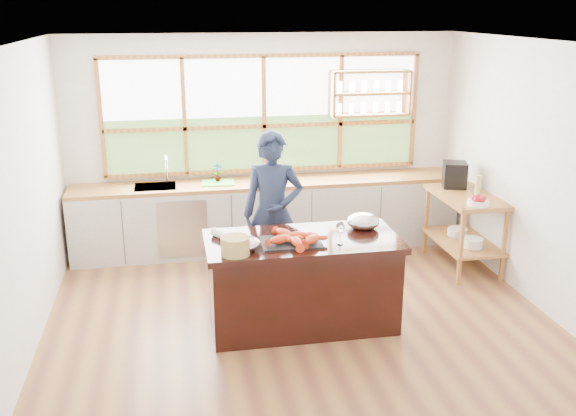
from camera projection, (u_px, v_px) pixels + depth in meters
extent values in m
plane|color=olive|center=(298.00, 315.00, 6.55)|extent=(5.00, 5.00, 0.00)
cube|color=white|center=(264.00, 141.00, 8.25)|extent=(5.00, 0.02, 2.70)
cube|color=white|center=(369.00, 282.00, 4.03)|extent=(5.00, 0.02, 2.70)
cube|color=white|center=(24.00, 201.00, 5.71)|extent=(0.02, 4.50, 2.70)
cube|color=white|center=(537.00, 175.00, 6.58)|extent=(0.02, 4.50, 2.70)
cube|color=silver|center=(299.00, 42.00, 5.73)|extent=(5.00, 4.50, 0.02)
cube|color=#A37933|center=(264.00, 114.00, 8.12)|extent=(4.05, 0.06, 1.50)
cube|color=white|center=(263.00, 86.00, 8.03)|extent=(3.98, 0.01, 0.75)
cube|color=#355E20|center=(264.00, 143.00, 8.25)|extent=(3.98, 0.01, 0.70)
cube|color=#A37933|center=(371.00, 71.00, 8.09)|extent=(1.00, 0.28, 0.03)
cube|color=#A37933|center=(370.00, 93.00, 8.17)|extent=(1.00, 0.28, 0.03)
cube|color=#A37933|center=(369.00, 115.00, 8.26)|extent=(1.00, 0.28, 0.03)
cube|color=#A37933|center=(332.00, 94.00, 8.09)|extent=(0.03, 0.28, 0.55)
cube|color=#A37933|center=(407.00, 92.00, 8.26)|extent=(0.03, 0.28, 0.55)
cube|color=beige|center=(268.00, 217.00, 8.24)|extent=(4.90, 0.62, 0.85)
cube|color=#AEB0B5|center=(183.00, 229.00, 7.75)|extent=(0.60, 0.01, 0.72)
cube|color=#A26A33|center=(268.00, 183.00, 8.10)|extent=(4.90, 0.62, 0.05)
cube|color=#AEB0B5|center=(156.00, 193.00, 7.88)|extent=(0.50, 0.42, 0.16)
cube|color=#A26A33|center=(504.00, 244.00, 7.21)|extent=(0.04, 0.04, 0.90)
cube|color=#A26A33|center=(465.00, 217.00, 8.15)|extent=(0.04, 0.04, 0.90)
cube|color=#A26A33|center=(461.00, 247.00, 7.12)|extent=(0.04, 0.04, 0.90)
cube|color=#A26A33|center=(426.00, 219.00, 8.06)|extent=(0.04, 0.04, 0.90)
cube|color=#A26A33|center=(462.00, 241.00, 7.68)|extent=(0.62, 1.10, 0.03)
cube|color=#A26A33|center=(466.00, 197.00, 7.51)|extent=(0.62, 1.10, 0.05)
cylinder|color=white|center=(472.00, 243.00, 7.42)|extent=(0.24, 0.24, 0.11)
cylinder|color=white|center=(457.00, 232.00, 7.80)|extent=(0.24, 0.24, 0.09)
cube|color=black|center=(302.00, 285.00, 6.23)|extent=(1.77, 0.82, 0.84)
cube|color=black|center=(302.00, 242.00, 6.10)|extent=(1.85, 0.90, 0.06)
imported|color=#19223C|center=(273.00, 213.00, 6.87)|extent=(0.72, 0.55, 1.77)
imported|color=slate|center=(217.00, 172.00, 8.00)|extent=(0.15, 0.12, 0.25)
cube|color=green|center=(218.00, 183.00, 7.98)|extent=(0.43, 0.34, 0.01)
cube|color=black|center=(455.00, 175.00, 7.78)|extent=(0.34, 0.36, 0.31)
cylinder|color=#A3A959|center=(478.00, 187.00, 7.31)|extent=(0.07, 0.07, 0.28)
cylinder|color=white|center=(478.00, 203.00, 7.11)|extent=(0.24, 0.24, 0.05)
sphere|color=#B70F1D|center=(483.00, 198.00, 7.10)|extent=(0.07, 0.07, 0.07)
sphere|color=#B70F1D|center=(478.00, 197.00, 7.14)|extent=(0.07, 0.07, 0.07)
sphere|color=#B70F1D|center=(474.00, 198.00, 7.11)|extent=(0.07, 0.07, 0.07)
sphere|color=#B70F1D|center=(477.00, 199.00, 7.06)|extent=(0.07, 0.07, 0.07)
sphere|color=#B70F1D|center=(482.00, 200.00, 7.05)|extent=(0.07, 0.07, 0.07)
cube|color=black|center=(291.00, 242.00, 5.97)|extent=(0.56, 0.42, 0.02)
ellipsoid|color=#E15224|center=(280.00, 240.00, 5.89)|extent=(0.23, 0.15, 0.08)
ellipsoid|color=#E15224|center=(299.00, 236.00, 5.99)|extent=(0.23, 0.14, 0.08)
ellipsoid|color=#E15224|center=(313.00, 240.00, 5.89)|extent=(0.21, 0.21, 0.08)
ellipsoid|color=#E15224|center=(284.00, 233.00, 6.06)|extent=(0.18, 0.23, 0.08)
ellipsoid|color=#E15224|center=(296.00, 242.00, 5.83)|extent=(0.11, 0.22, 0.08)
ellipsoid|color=#AEB0B5|center=(245.00, 244.00, 5.79)|extent=(0.29, 0.29, 0.14)
ellipsoid|color=#AEB0B5|center=(363.00, 221.00, 6.36)|extent=(0.33, 0.33, 0.16)
cylinder|color=white|center=(340.00, 244.00, 5.95)|extent=(0.06, 0.06, 0.01)
cylinder|color=white|center=(340.00, 237.00, 5.93)|extent=(0.01, 0.01, 0.13)
ellipsoid|color=white|center=(340.00, 227.00, 5.90)|extent=(0.08, 0.08, 0.10)
cylinder|color=tan|center=(235.00, 246.00, 5.67)|extent=(0.26, 0.26, 0.17)
cylinder|color=white|center=(223.00, 235.00, 6.06)|extent=(0.23, 0.30, 0.08)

